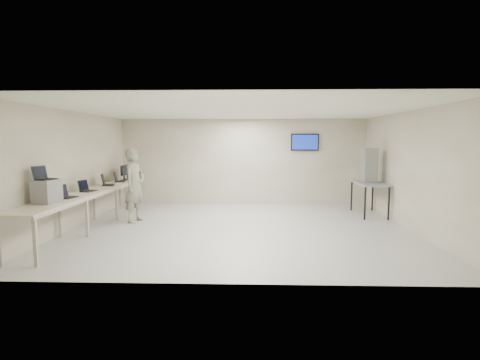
{
  "coord_description": "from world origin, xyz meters",
  "views": [
    {
      "loc": [
        0.28,
        -8.79,
        2.1
      ],
      "look_at": [
        0.0,
        0.2,
        1.15
      ],
      "focal_mm": 28.0,
      "sensor_mm": 36.0,
      "label": 1
    }
  ],
  "objects_px": {
    "soldier": "(135,185)",
    "workbench": "(91,194)",
    "equipment_box": "(47,191)",
    "side_table": "(369,185)"
  },
  "relations": [
    {
      "from": "soldier",
      "to": "workbench",
      "type": "bearing_deg",
      "value": 145.26
    },
    {
      "from": "workbench",
      "to": "equipment_box",
      "type": "height_order",
      "value": "equipment_box"
    },
    {
      "from": "workbench",
      "to": "equipment_box",
      "type": "distance_m",
      "value": 1.83
    },
    {
      "from": "equipment_box",
      "to": "soldier",
      "type": "relative_size",
      "value": 0.24
    },
    {
      "from": "equipment_box",
      "to": "soldier",
      "type": "distance_m",
      "value": 2.66
    },
    {
      "from": "workbench",
      "to": "equipment_box",
      "type": "xyz_separation_m",
      "value": [
        -0.06,
        -1.8,
        0.3
      ]
    },
    {
      "from": "soldier",
      "to": "side_table",
      "type": "distance_m",
      "value": 6.43
    },
    {
      "from": "side_table",
      "to": "soldier",
      "type": "bearing_deg",
      "value": -170.37
    },
    {
      "from": "side_table",
      "to": "workbench",
      "type": "bearing_deg",
      "value": -166.19
    },
    {
      "from": "soldier",
      "to": "equipment_box",
      "type": "bearing_deg",
      "value": 176.0
    }
  ]
}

